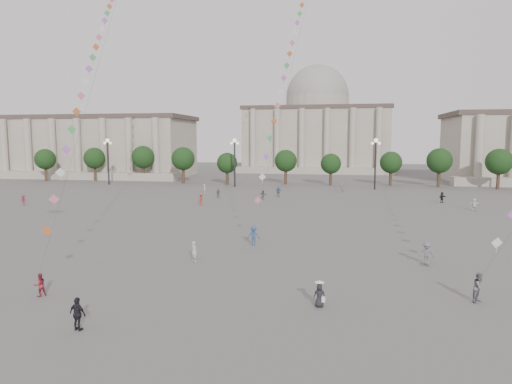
# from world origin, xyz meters

# --- Properties ---
(ground) EXTENTS (360.00, 360.00, 0.00)m
(ground) POSITION_xyz_m (0.00, 0.00, 0.00)
(ground) COLOR #4E4B49
(ground) RESTS_ON ground
(hall_west) EXTENTS (84.00, 26.22, 17.20)m
(hall_west) POSITION_xyz_m (-75.00, 93.89, 8.43)
(hall_west) COLOR #9E9785
(hall_west) RESTS_ON ground
(hall_central) EXTENTS (48.30, 34.30, 35.50)m
(hall_central) POSITION_xyz_m (0.00, 129.22, 14.23)
(hall_central) COLOR #9E9785
(hall_central) RESTS_ON ground
(tree_row) EXTENTS (137.12, 5.12, 8.00)m
(tree_row) POSITION_xyz_m (0.00, 78.00, 5.39)
(tree_row) COLOR #35251A
(tree_row) RESTS_ON ground
(lamp_post_far_west) EXTENTS (2.00, 0.90, 10.65)m
(lamp_post_far_west) POSITION_xyz_m (-45.00, 70.00, 7.35)
(lamp_post_far_west) COLOR #262628
(lamp_post_far_west) RESTS_ON ground
(lamp_post_mid_west) EXTENTS (2.00, 0.90, 10.65)m
(lamp_post_mid_west) POSITION_xyz_m (-15.00, 70.00, 7.35)
(lamp_post_mid_west) COLOR #262628
(lamp_post_mid_west) RESTS_ON ground
(lamp_post_mid_east) EXTENTS (2.00, 0.90, 10.65)m
(lamp_post_mid_east) POSITION_xyz_m (15.00, 70.00, 7.35)
(lamp_post_mid_east) COLOR #262628
(lamp_post_mid_east) RESTS_ON ground
(person_crowd_0) EXTENTS (1.14, 0.54, 1.89)m
(person_crowd_0) POSITION_xyz_m (-3.24, 54.00, 0.94)
(person_crowd_0) COLOR #375C7C
(person_crowd_0) RESTS_ON ground
(person_crowd_2) EXTENTS (0.91, 1.18, 1.61)m
(person_crowd_2) POSITION_xyz_m (-41.57, 36.12, 0.81)
(person_crowd_2) COLOR maroon
(person_crowd_2) RESTS_ON ground
(person_crowd_4) EXTENTS (1.34, 1.80, 1.88)m
(person_crowd_4) POSITION_xyz_m (8.30, 64.06, 0.94)
(person_crowd_4) COLOR #BAB8B5
(person_crowd_4) RESTS_ON ground
(person_crowd_6) EXTENTS (1.35, 0.97, 1.88)m
(person_crowd_6) POSITION_xyz_m (14.70, 10.89, 0.94)
(person_crowd_6) COLOR slate
(person_crowd_6) RESTS_ON ground
(person_crowd_7) EXTENTS (1.71, 0.64, 1.82)m
(person_crowd_7) POSITION_xyz_m (27.08, 42.84, 0.91)
(person_crowd_7) COLOR white
(person_crowd_7) RESTS_ON ground
(person_crowd_9) EXTENTS (1.60, 1.48, 1.78)m
(person_crowd_9) POSITION_xyz_m (24.35, 50.97, 0.89)
(person_crowd_9) COLOR black
(person_crowd_9) RESTS_ON ground
(person_crowd_10) EXTENTS (0.48, 0.68, 1.77)m
(person_crowd_10) POSITION_xyz_m (-18.03, 56.98, 0.89)
(person_crowd_10) COLOR silver
(person_crowd_10) RESTS_ON ground
(person_crowd_12) EXTENTS (1.56, 1.10, 1.63)m
(person_crowd_12) POSITION_xyz_m (-5.38, 49.85, 0.81)
(person_crowd_12) COLOR #5B5B5F
(person_crowd_12) RESTS_ON ground
(person_crowd_13) EXTENTS (0.76, 0.70, 1.74)m
(person_crowd_13) POSITION_xyz_m (-4.50, 8.50, 0.87)
(person_crowd_13) COLOR #B6B6B2
(person_crowd_13) RESTS_ON ground
(person_crowd_16) EXTENTS (1.04, 0.62, 1.66)m
(person_crowd_16) POSITION_xyz_m (-13.61, 50.49, 0.83)
(person_crowd_16) COLOR #58575B
(person_crowd_16) RESTS_ON ground
(person_crowd_17) EXTENTS (0.85, 1.29, 1.88)m
(person_crowd_17) POSITION_xyz_m (-13.87, 41.15, 0.94)
(person_crowd_17) COLOR #953928
(person_crowd_17) RESTS_ON ground
(tourist_4) EXTENTS (1.15, 0.70, 1.84)m
(tourist_4) POSITION_xyz_m (-6.29, -6.19, 0.92)
(tourist_4) COLOR black
(tourist_4) RESTS_ON ground
(kite_flyer_0) EXTENTS (0.90, 0.94, 1.53)m
(kite_flyer_0) POSITION_xyz_m (-11.80, -1.63, 0.77)
(kite_flyer_0) COLOR maroon
(kite_flyer_0) RESTS_ON ground
(kite_flyer_1) EXTENTS (1.30, 0.82, 1.91)m
(kite_flyer_1) POSITION_xyz_m (-0.63, 15.19, 0.96)
(kite_flyer_1) COLOR navy
(kite_flyer_1) RESTS_ON ground
(kite_flyer_2) EXTENTS (1.16, 1.19, 1.92)m
(kite_flyer_2) POSITION_xyz_m (16.31, 2.27, 0.96)
(kite_flyer_2) COLOR slate
(kite_flyer_2) RESTS_ON ground
(hat_person) EXTENTS (0.76, 0.60, 1.69)m
(hat_person) POSITION_xyz_m (6.39, -0.38, 0.80)
(hat_person) COLOR black
(hat_person) RESTS_ON ground
(kite_train_west) EXTENTS (18.13, 52.02, 70.32)m
(kite_train_west) POSITION_xyz_m (-21.10, 26.09, 24.59)
(kite_train_west) COLOR #3F3F3F
(kite_train_west) RESTS_ON ground
(kite_train_mid) EXTENTS (5.75, 45.63, 68.56)m
(kite_train_mid) POSITION_xyz_m (2.03, 39.39, 28.99)
(kite_train_mid) COLOR #3F3F3F
(kite_train_mid) RESTS_ON ground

